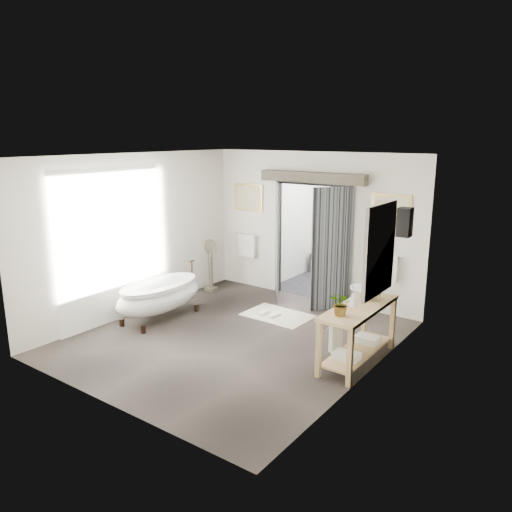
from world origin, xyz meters
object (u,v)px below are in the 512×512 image
(vanity, at_px, (356,329))
(rug, at_px, (278,315))
(basin, at_px, (367,293))
(clawfoot_tub, at_px, (160,295))

(vanity, relative_size, rug, 1.33)
(rug, xyz_separation_m, basin, (1.91, -0.53, 0.93))
(clawfoot_tub, distance_m, vanity, 3.60)
(clawfoot_tub, height_order, rug, clawfoot_tub)
(rug, bearing_deg, basin, -15.43)
(vanity, bearing_deg, rug, 154.85)
(vanity, height_order, basin, basin)
(clawfoot_tub, bearing_deg, basin, 12.94)
(clawfoot_tub, distance_m, basin, 3.66)
(basin, bearing_deg, clawfoot_tub, 169.43)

